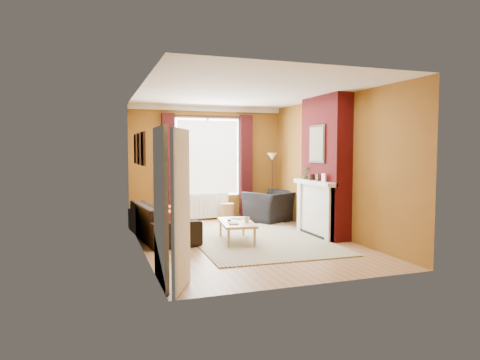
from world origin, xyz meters
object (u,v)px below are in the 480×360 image
Objects in this scene: sofa at (162,220)px; floor_lamp at (272,167)px; armchair at (272,206)px; coffee_table at (237,224)px; wicker_stool at (227,212)px.

floor_lamp is at bearing -70.66° from sofa.
sofa is 3.01m from armchair.
coffee_table is 3.00m from floor_lamp.
wicker_stool is at bearing 174.38° from floor_lamp.
wicker_stool is at bearing -56.32° from sofa.
armchair is at bearing -24.74° from wicker_stool.
armchair is 2.48m from coffee_table.
coffee_table is at bearing 23.04° from armchair.
wicker_stool is (0.56, 2.39, -0.14)m from coffee_table.
floor_lamp is at bearing -5.62° from wicker_stool.
floor_lamp reaches higher than armchair.
coffee_table is 0.75× the size of floor_lamp.
sofa is at bearing -140.46° from wicker_stool.
wicker_stool reaches higher than coffee_table.
sofa is 1.39× the size of floor_lamp.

